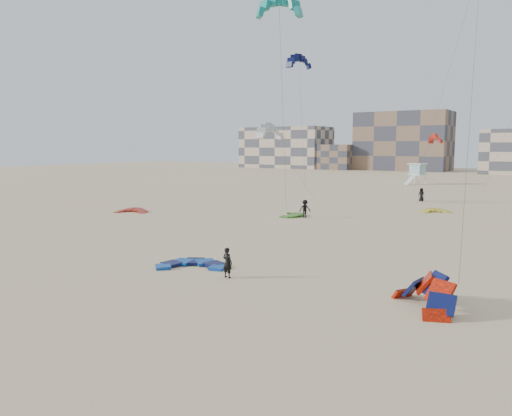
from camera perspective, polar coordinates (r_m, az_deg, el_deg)
The scene contains 17 objects.
ground at distance 29.87m, azimuth -5.63°, elevation -7.64°, with size 320.00×320.00×0.00m, color beige.
kite_ground_blue at distance 31.94m, azimuth -7.32°, elevation -6.69°, with size 4.04×4.22×0.51m, color #0860BC, non-canonical shape.
kite_ground_orange at distance 25.21m, azimuth 18.58°, elevation -10.78°, with size 4.08×3.04×2.71m, color #FF1B02, non-canonical shape.
kite_ground_red at distance 59.14m, azimuth -14.04°, elevation -0.47°, with size 3.55×3.73×0.76m, color #AF2D06, non-canonical shape.
kite_ground_green at distance 54.60m, azimuth 4.12°, elevation -0.89°, with size 3.58×3.79×0.52m, color #357C16, non-canonical shape.
kite_ground_yellow at distance 60.79m, azimuth 19.86°, elevation -0.48°, with size 3.21×3.32×0.78m, color gold, non-canonical shape.
kitesurfer_main at distance 29.00m, azimuth -3.29°, elevation -6.26°, with size 0.65×0.43×1.78m, color black.
kitesurfer_c at distance 53.22m, azimuth 5.61°, elevation -0.09°, with size 1.23×0.70×1.90m, color black.
kitesurfer_e at distance 72.34m, azimuth 18.38°, elevation 1.46°, with size 0.90×0.58×1.83m, color black.
kite_fly_teal_a at distance 48.73m, azimuth 2.67°, elevation 21.87°, with size 5.46×7.13×20.48m.
kite_fly_grey at distance 66.22m, azimuth 1.56°, elevation 8.58°, with size 10.84×5.09×9.90m.
kite_fly_navy at distance 78.90m, azimuth 4.93°, elevation 16.20°, with size 5.41×5.40×20.54m.
kite_fly_red at distance 88.05m, azimuth 19.81°, elevation 7.36°, with size 5.63×7.74×8.76m.
lifeguard_tower_far at distance 104.55m, azimuth 17.95°, elevation 3.73°, with size 3.57×6.01×4.13m.
condo_west_a at distance 176.10m, azimuth 3.42°, elevation 6.91°, with size 30.00×15.00×14.00m, color #C6AD91.
condo_west_b at distance 163.66m, azimuth 16.46°, elevation 7.32°, with size 28.00×14.00×18.00m, color #7B5F4A.
condo_fill_left at distance 165.19m, azimuth 9.11°, elevation 5.78°, with size 12.00×10.00×8.00m, color #7B5F4A.
Camera 1 is at (18.28, -22.37, 7.59)m, focal length 35.00 mm.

